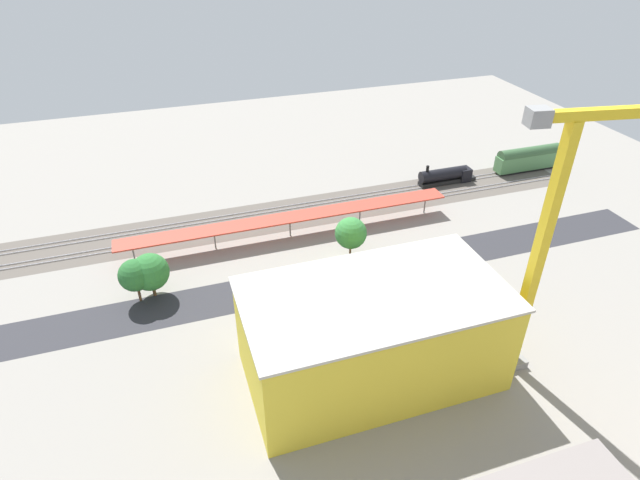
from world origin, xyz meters
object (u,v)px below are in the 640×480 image
passenger_coach (528,158)px  box_truck_2 (343,301)px  construction_building (372,335)px  tower_crane (551,237)px  parked_car_3 (368,277)px  street_tree_0 (351,233)px  street_tree_2 (135,275)px  parked_car_1 (431,264)px  parked_car_5 (300,294)px  parked_car_6 (263,300)px  platform_canopy_near (290,218)px  box_truck_0 (291,309)px  street_tree_1 (150,272)px  parked_car_0 (463,260)px  parked_car_2 (400,272)px  parked_car_4 (329,285)px  traffic_light (447,252)px  locomotive (447,176)px  box_truck_1 (416,286)px

passenger_coach → box_truck_2: 72.63m
construction_building → tower_crane: tower_crane is taller
parked_car_3 → construction_building: bearing=68.1°
parked_car_3 → construction_building: construction_building is taller
street_tree_0 → street_tree_2: size_ratio=1.04×
parked_car_1 → street_tree_0: bearing=-32.5°
parked_car_5 → construction_building: bearing=103.8°
parked_car_6 → tower_crane: bearing=142.7°
construction_building → parked_car_3: bearing=-111.7°
platform_canopy_near → box_truck_0: size_ratio=6.60×
parked_car_3 → street_tree_1: street_tree_1 is taller
platform_canopy_near → construction_building: 39.30m
street_tree_0 → street_tree_1: bearing=0.6°
parked_car_1 → box_truck_2: (19.51, 5.81, 0.90)m
parked_car_1 → parked_car_6: bearing=0.8°
construction_building → tower_crane: (-21.25, 4.93, 14.80)m
parked_car_1 → parked_car_5: 25.45m
tower_crane → parked_car_0: bearing=-103.3°
parked_car_2 → parked_car_5: 19.00m
parked_car_5 → parked_car_6: 6.30m
platform_canopy_near → parked_car_4: bearing=95.5°
parked_car_0 → street_tree_1: bearing=-8.6°
parked_car_2 → traffic_light: (-8.65, 0.84, 3.22)m
parked_car_0 → box_truck_0: box_truck_0 is taller
parked_car_6 → street_tree_1: (17.27, -8.21, 4.14)m
parked_car_2 → parked_car_3: (6.00, -0.65, -0.08)m
parked_car_3 → parked_car_6: bearing=2.0°
box_truck_2 → street_tree_1: (29.49, -13.57, 3.22)m
passenger_coach → box_truck_2: passenger_coach is taller
locomotive → street_tree_1: 73.37m
parked_car_3 → parked_car_5: size_ratio=1.09×
traffic_light → parked_car_6: bearing=-1.4°
parked_car_2 → tower_crane: bearing=106.0°
parked_car_0 → box_truck_0: (34.65, 4.37, 0.95)m
parked_car_5 → street_tree_2: 27.48m
parked_car_3 → parked_car_6: size_ratio=0.96×
tower_crane → street_tree_2: tower_crane is taller
construction_building → street_tree_0: (-7.83, -28.31, -1.75)m
street_tree_1 → traffic_light: (-51.21, 9.04, -0.91)m
passenger_coach → platform_canopy_near: bearing=9.8°
platform_canopy_near → parked_car_0: size_ratio=15.60×
street_tree_0 → parked_car_0: bearing=155.4°
street_tree_0 → box_truck_1: bearing=114.9°
box_truck_2 → street_tree_1: 32.62m
parked_car_0 → construction_building: bearing=35.8°
construction_building → passenger_coach: bearing=-141.6°
locomotive → parked_car_6: (52.48, 30.76, -1.06)m
passenger_coach → parked_car_2: passenger_coach is taller
locomotive → box_truck_0: 60.40m
parked_car_0 → street_tree_1: street_tree_1 is taller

